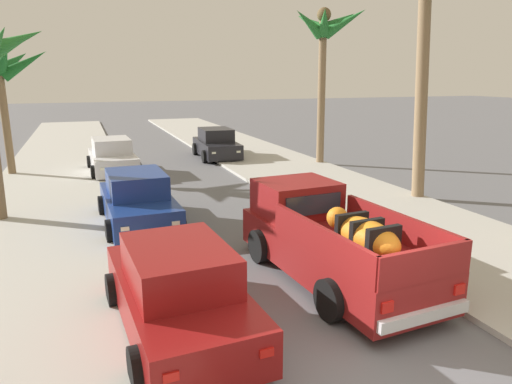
{
  "coord_description": "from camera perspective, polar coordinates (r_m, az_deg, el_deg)",
  "views": [
    {
      "loc": [
        -3.8,
        -4.75,
        4.14
      ],
      "look_at": [
        0.35,
        6.48,
        1.2
      ],
      "focal_mm": 32.87,
      "sensor_mm": 36.0,
      "label": 1
    }
  ],
  "objects": [
    {
      "name": "ground_plane",
      "position": [
        7.36,
        16.22,
        -21.08
      ],
      "size": [
        160.0,
        160.0,
        0.0
      ],
      "primitive_type": "plane",
      "color": "slate"
    },
    {
      "name": "car_left_near",
      "position": [
        24.78,
        -4.85,
        5.81
      ],
      "size": [
        2.18,
        4.32,
        1.54
      ],
      "color": "black",
      "rests_on": "ground"
    },
    {
      "name": "car_right_mid",
      "position": [
        13.75,
        -14.19,
        -1.06
      ],
      "size": [
        2.12,
        4.3,
        1.54
      ],
      "color": "navy",
      "rests_on": "ground"
    },
    {
      "name": "curb_left",
      "position": [
        17.24,
        -19.27,
        -0.71
      ],
      "size": [
        0.16,
        60.0,
        0.1
      ],
      "primitive_type": "cube",
      "color": "silver",
      "rests_on": "ground"
    },
    {
      "name": "sidewalk_left",
      "position": [
        17.26,
        -22.84,
        -0.97
      ],
      "size": [
        4.95,
        60.0,
        0.12
      ],
      "primitive_type": "cube",
      "color": "#B2AFA8",
      "rests_on": "ground"
    },
    {
      "name": "curb_right",
      "position": [
        18.79,
        3.65,
        1.21
      ],
      "size": [
        0.16,
        60.0,
        0.1
      ],
      "primitive_type": "cube",
      "color": "silver",
      "rests_on": "ground"
    },
    {
      "name": "palm_tree_right_mid",
      "position": [
        22.91,
        8.34,
        18.27
      ],
      "size": [
        3.31,
        3.58,
        7.26
      ],
      "color": "#846B4C",
      "rests_on": "ground"
    },
    {
      "name": "palm_tree_left_mid",
      "position": [
        17.11,
        20.24,
        21.02
      ],
      "size": [
        3.61,
        3.58,
        8.3
      ],
      "color": "#846B4C",
      "rests_on": "ground"
    },
    {
      "name": "car_right_near",
      "position": [
        21.62,
        -17.07,
        4.08
      ],
      "size": [
        2.15,
        4.31,
        1.54
      ],
      "color": "silver",
      "rests_on": "ground"
    },
    {
      "name": "palm_tree_left_fore",
      "position": [
        22.4,
        -28.55,
        13.02
      ],
      "size": [
        3.64,
        3.83,
        5.44
      ],
      "color": "brown",
      "rests_on": "ground"
    },
    {
      "name": "sidewalk_right",
      "position": [
        19.24,
        6.59,
        1.47
      ],
      "size": [
        4.95,
        60.0,
        0.12
      ],
      "primitive_type": "cube",
      "color": "#B2AFA8",
      "rests_on": "ground"
    },
    {
      "name": "car_left_mid",
      "position": [
        7.97,
        -9.42,
        -11.87
      ],
      "size": [
        2.21,
        4.34,
        1.54
      ],
      "color": "maroon",
      "rests_on": "ground"
    },
    {
      "name": "pickup_truck",
      "position": [
        9.98,
        8.97,
        -5.86
      ],
      "size": [
        2.49,
        5.33,
        1.8
      ],
      "color": "maroon",
      "rests_on": "ground"
    }
  ]
}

